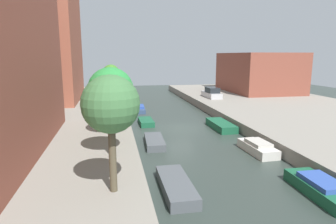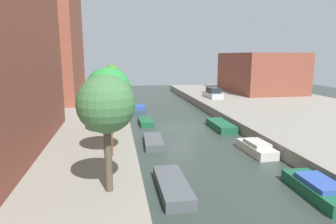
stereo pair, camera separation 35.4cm
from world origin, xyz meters
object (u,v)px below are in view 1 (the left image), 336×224
moored_boat_left_4 (138,109)px  moored_boat_right_3 (221,125)px  low_block_right (258,72)px  street_tree_4 (111,81)px  moored_boat_left_3 (146,122)px  street_tree_5 (111,73)px  moored_boat_right_2 (258,148)px  moored_boat_right_1 (321,188)px  apartment_tower_far (36,28)px  moored_boat_left_1 (176,186)px  street_tree_2 (111,91)px  moored_boat_left_2 (154,142)px  street_tree_0 (111,105)px  street_tree_3 (111,82)px  parked_car (212,93)px  street_tree_1 (111,91)px

moored_boat_left_4 → moored_boat_right_3: 12.96m
low_block_right → street_tree_4: size_ratio=3.21×
moored_boat_left_3 → street_tree_5: bearing=112.3°
moored_boat_left_3 → moored_boat_right_2: (7.10, -10.55, 0.13)m
moored_boat_left_3 → moored_boat_right_2: bearing=-56.0°
moored_boat_right_1 → moored_boat_right_2: (0.01, 6.81, 0.01)m
moored_boat_left_3 → moored_boat_right_2: moored_boat_right_2 is taller
apartment_tower_far → moored_boat_left_1: 32.33m
street_tree_2 → moored_boat_left_1: street_tree_2 is taller
low_block_right → moored_boat_left_2: size_ratio=3.49×
street_tree_2 → moored_boat_left_3: (3.44, 6.95, -4.16)m
street_tree_0 → street_tree_5: size_ratio=1.07×
moored_boat_left_4 → moored_boat_right_2: moored_boat_right_2 is taller
street_tree_3 → low_block_right: bearing=36.7°
apartment_tower_far → street_tree_0: (9.39, -29.33, -5.61)m
street_tree_5 → moored_boat_right_1: 28.17m
parked_car → moored_boat_right_2: bearing=-100.3°
street_tree_4 → moored_boat_left_1: bearing=-80.6°
street_tree_0 → moored_boat_left_2: (3.29, 9.74, -4.72)m
street_tree_2 → moored_boat_left_4: 15.48m
moored_boat_left_3 → apartment_tower_far: bearing=136.0°
apartment_tower_far → moored_boat_left_1: (12.63, -27.92, -10.31)m
street_tree_1 → moored_boat_right_1: 12.66m
street_tree_2 → moored_boat_right_1: 15.35m
street_tree_5 → street_tree_3: bearing=-90.0°
moored_boat_left_4 → moored_boat_right_1: (7.22, -24.97, 0.06)m
street_tree_4 → moored_boat_left_1: (3.24, -19.60, -3.91)m
street_tree_1 → street_tree_0: bearing=-90.0°
apartment_tower_far → moored_boat_right_2: apartment_tower_far is taller
moored_boat_left_1 → moored_boat_left_3: moored_boat_left_1 is taller
low_block_right → street_tree_5: low_block_right is taller
street_tree_0 → street_tree_3: 15.19m
moored_boat_left_2 → moored_boat_right_3: bearing=29.0°
street_tree_0 → moored_boat_left_4: 25.20m
moored_boat_left_2 → moored_boat_right_3: moored_boat_right_3 is taller
street_tree_5 → moored_boat_left_2: 16.57m
moored_boat_left_1 → moored_boat_right_1: 7.52m
moored_boat_left_3 → moored_boat_right_3: bearing=-24.3°
apartment_tower_far → moored_boat_left_2: size_ratio=4.78×
street_tree_0 → moored_boat_left_4: bearing=82.3°
moored_boat_left_2 → low_block_right: bearing=48.1°
moored_boat_left_3 → moored_boat_left_4: 7.60m
moored_boat_right_2 → moored_boat_right_3: size_ratio=0.83×
street_tree_1 → moored_boat_left_3: (3.44, 12.13, -4.80)m
moored_boat_left_4 → low_block_right: bearing=22.9°
street_tree_4 → moored_boat_left_2: 12.38m
street_tree_0 → apartment_tower_far: bearing=107.8°
street_tree_3 → moored_boat_left_3: (3.44, 1.74, -4.44)m
street_tree_2 → moored_boat_right_3: size_ratio=1.09×
apartment_tower_far → moored_boat_left_2: bearing=-57.1°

